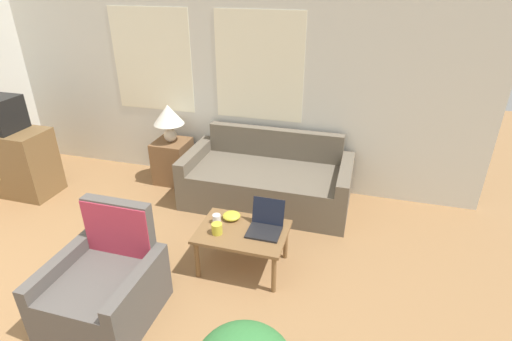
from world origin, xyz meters
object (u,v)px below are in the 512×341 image
coffee_table (243,235)px  cup_navy (217,229)px  couch (268,181)px  armchair (106,287)px  snack_bowl (231,216)px  laptop (266,224)px  table_lamp (168,117)px  cup_yellow (217,219)px

coffee_table → cup_navy: size_ratio=8.05×
couch → armchair: armchair is taller
cup_navy → snack_bowl: cup_navy is taller
laptop → table_lamp: bearing=140.2°
coffee_table → cup_yellow: bearing=168.8°
armchair → table_lamp: bearing=103.4°
couch → cup_yellow: couch is taller
armchair → coffee_table: size_ratio=1.10×
laptop → cup_yellow: (-0.48, -0.02, -0.02)m
coffee_table → armchair: bearing=-136.6°
couch → cup_navy: 1.41m
cup_yellow → coffee_table: bearing=-11.2°
table_lamp → laptop: 2.20m
laptop → cup_navy: size_ratio=3.12×
coffee_table → snack_bowl: size_ratio=4.76×
armchair → cup_navy: armchair is taller
armchair → table_lamp: table_lamp is taller
laptop → snack_bowl: 0.38m
cup_yellow → cup_navy: bearing=-67.6°
couch → coffee_table: 1.29m
armchair → coffee_table: armchair is taller
couch → laptop: size_ratio=6.15×
table_lamp → snack_bowl: (1.29, -1.29, -0.46)m
couch → coffee_table: (0.09, -1.28, 0.10)m
armchair → coffee_table: (0.90, 0.86, 0.11)m
laptop → snack_bowl: laptop is taller
table_lamp → laptop: size_ratio=1.54×
couch → table_lamp: (-1.36, 0.17, 0.65)m
table_lamp → cup_yellow: (1.17, -1.40, -0.45)m
coffee_table → snack_bowl: (-0.16, 0.16, 0.08)m
coffee_table → laptop: laptop is taller
couch → snack_bowl: size_ratio=11.36×
cup_yellow → couch: bearing=81.2°
couch → table_lamp: bearing=173.0°
table_lamp → cup_navy: table_lamp is taller
table_lamp → couch: bearing=-7.0°
cup_yellow → snack_bowl: 0.16m
table_lamp → cup_yellow: bearing=-49.9°
cup_navy → cup_yellow: 0.18m
cup_navy → snack_bowl: (0.05, 0.27, -0.02)m
armchair → coffee_table: bearing=43.4°
table_lamp → cup_navy: (1.24, -1.56, -0.44)m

